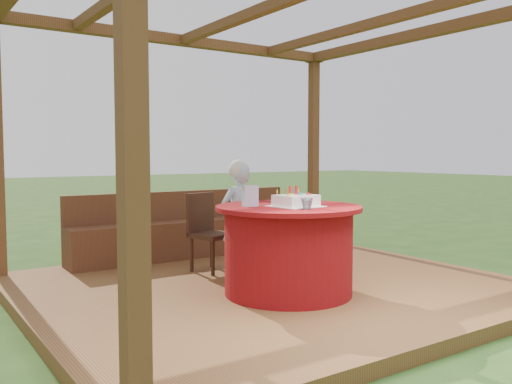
# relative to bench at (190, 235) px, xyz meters

# --- Properties ---
(ground) EXTENTS (60.00, 60.00, 0.00)m
(ground) POSITION_rel_bench_xyz_m (0.00, -1.72, -0.38)
(ground) COLOR #244416
(ground) RESTS_ON ground
(deck) EXTENTS (4.50, 4.00, 0.12)m
(deck) POSITION_rel_bench_xyz_m (0.00, -1.72, -0.32)
(deck) COLOR brown
(deck) RESTS_ON ground
(pergola) EXTENTS (4.50, 4.00, 2.72)m
(pergola) POSITION_rel_bench_xyz_m (0.00, -1.72, 2.02)
(pergola) COLOR brown
(pergola) RESTS_ON deck
(bench) EXTENTS (3.00, 0.42, 0.80)m
(bench) POSITION_rel_bench_xyz_m (0.00, 0.00, 0.00)
(bench) COLOR brown
(bench) RESTS_ON deck
(table) EXTENTS (1.31, 1.31, 0.80)m
(table) POSITION_rel_bench_xyz_m (-0.10, -2.14, 0.14)
(table) COLOR maroon
(table) RESTS_ON deck
(chair) EXTENTS (0.49, 0.49, 0.84)m
(chair) POSITION_rel_bench_xyz_m (-0.23, -0.86, 0.19)
(chair) COLOR #381E11
(chair) RESTS_ON deck
(elderly_woman) EXTENTS (0.44, 0.31, 1.21)m
(elderly_woman) POSITION_rel_bench_xyz_m (-0.04, -1.20, 0.35)
(elderly_woman) COLOR #9AC6E4
(elderly_woman) RESTS_ON deck
(birthday_cake) EXTENTS (0.42, 0.42, 0.18)m
(birthday_cake) POSITION_rel_bench_xyz_m (-0.09, -2.24, 0.59)
(birthday_cake) COLOR white
(birthday_cake) RESTS_ON table
(gift_bag) EXTENTS (0.14, 0.11, 0.18)m
(gift_bag) POSITION_rel_bench_xyz_m (-0.42, -1.99, 0.63)
(gift_bag) COLOR #D086B0
(gift_bag) RESTS_ON table
(drinking_glass) EXTENTS (0.11, 0.11, 0.10)m
(drinking_glass) POSITION_rel_bench_xyz_m (-0.17, -2.48, 0.58)
(drinking_glass) COLOR silver
(drinking_glass) RESTS_ON table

